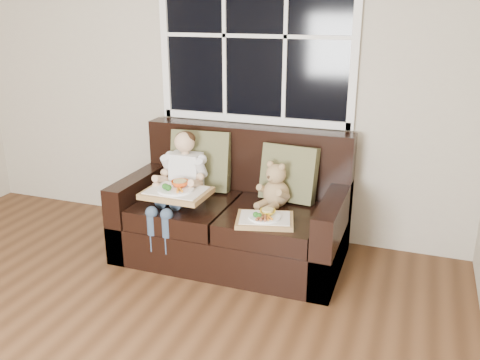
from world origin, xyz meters
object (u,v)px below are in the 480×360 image
at_px(teddy_bear, 276,188).
at_px(tray_left, 177,191).
at_px(loveseat, 235,217).
at_px(tray_right, 265,219).
at_px(child, 181,177).

distance_m(teddy_bear, tray_left, 0.73).
bearing_deg(teddy_bear, loveseat, -159.56).
bearing_deg(tray_right, tray_left, 161.99).
bearing_deg(tray_right, loveseat, 121.75).
bearing_deg(tray_left, teddy_bear, 24.29).
xyz_separation_m(tray_left, tray_right, (0.69, -0.04, -0.10)).
distance_m(tray_left, tray_right, 0.70).
distance_m(child, teddy_bear, 0.74).
relative_size(loveseat, tray_left, 3.58).
bearing_deg(child, tray_right, -16.12).
bearing_deg(tray_left, tray_right, -2.16).
bearing_deg(child, teddy_bear, 8.90).
bearing_deg(tray_left, child, 107.22).
relative_size(tray_left, tray_right, 1.05).
bearing_deg(tray_right, child, 149.19).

